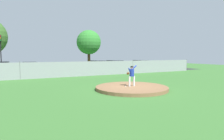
% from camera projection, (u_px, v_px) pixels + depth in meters
% --- Properties ---
extents(ground_plane, '(80.00, 80.00, 0.00)m').
position_uv_depth(ground_plane, '(98.00, 80.00, 19.12)').
color(ground_plane, '#386B2D').
extents(asphalt_strip, '(44.00, 7.00, 0.01)m').
position_uv_depth(asphalt_strip, '(73.00, 73.00, 26.62)').
color(asphalt_strip, '#2B2B2D').
rests_on(asphalt_strip, ground_plane).
extents(pitchers_mound, '(5.18, 5.18, 0.22)m').
position_uv_depth(pitchers_mound, '(132.00, 88.00, 13.82)').
color(pitchers_mound, brown).
rests_on(pitchers_mound, ground_plane).
extents(pitcher_youth, '(0.83, 0.32, 1.52)m').
position_uv_depth(pitcher_youth, '(132.00, 74.00, 13.83)').
color(pitcher_youth, silver).
rests_on(pitcher_youth, pitchers_mound).
extents(baseball, '(0.07, 0.07, 0.07)m').
position_uv_depth(baseball, '(126.00, 86.00, 13.59)').
color(baseball, white).
rests_on(baseball, pitchers_mound).
extents(chainlink_fence, '(34.25, 0.07, 1.83)m').
position_uv_depth(chainlink_fence, '(84.00, 69.00, 22.58)').
color(chainlink_fence, gray).
rests_on(chainlink_fence, ground_plane).
extents(parked_car_navy, '(2.05, 4.17, 1.67)m').
position_uv_depth(parked_car_navy, '(115.00, 66.00, 29.58)').
color(parked_car_navy, '#161E4C').
rests_on(parked_car_navy, ground_plane).
extents(parked_car_white, '(1.85, 4.48, 1.62)m').
position_uv_depth(parked_car_white, '(30.00, 69.00, 24.12)').
color(parked_car_white, silver).
rests_on(parked_car_white, ground_plane).
extents(parked_car_charcoal, '(2.07, 4.85, 1.67)m').
position_uv_depth(parked_car_charcoal, '(99.00, 66.00, 28.28)').
color(parked_car_charcoal, '#232328').
rests_on(parked_car_charcoal, ground_plane).
extents(parked_car_slate, '(2.07, 4.85, 1.72)m').
position_uv_depth(parked_car_slate, '(1.00, 69.00, 22.84)').
color(parked_car_slate, slate).
rests_on(parked_car_slate, ground_plane).
extents(parked_car_teal, '(1.89, 4.52, 1.62)m').
position_uv_depth(parked_car_teal, '(140.00, 65.00, 32.38)').
color(parked_car_teal, '#146066').
rests_on(parked_car_teal, ground_plane).
extents(traffic_light_near, '(0.28, 0.46, 5.22)m').
position_uv_depth(traffic_light_near, '(1.00, 47.00, 26.28)').
color(traffic_light_near, black).
rests_on(traffic_light_near, ground_plane).
extents(tree_tall_centre, '(4.48, 4.48, 7.09)m').
position_uv_depth(tree_tall_centre, '(89.00, 42.00, 35.51)').
color(tree_tall_centre, '#4C331E').
rests_on(tree_tall_centre, ground_plane).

